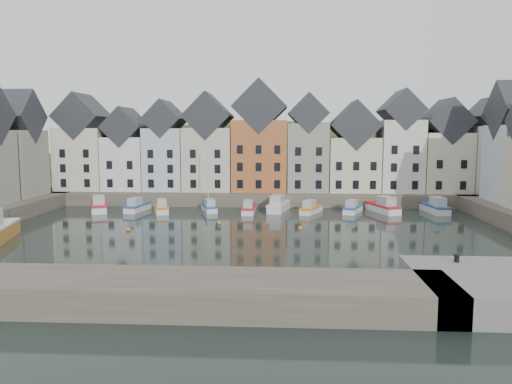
{
  "coord_description": "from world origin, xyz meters",
  "views": [
    {
      "loc": [
        4.2,
        -53.12,
        11.39
      ],
      "look_at": [
        0.73,
        6.0,
        4.31
      ],
      "focal_mm": 35.0,
      "sensor_mm": 36.0,
      "label": 1
    }
  ],
  "objects": [
    {
      "name": "near_wall",
      "position": [
        -10.0,
        -22.0,
        1.0
      ],
      "size": [
        50.0,
        6.0,
        2.0
      ],
      "primitive_type": "cube",
      "color": "#4F463D",
      "rests_on": "ground"
    },
    {
      "name": "boat_f",
      "position": [
        3.26,
        18.76,
        0.8
      ],
      "size": [
        3.54,
        7.29,
        2.69
      ],
      "rotation": [
        0.0,
        0.0,
        -0.2
      ],
      "color": "silver",
      "rests_on": "ground"
    },
    {
      "name": "boat_b",
      "position": [
        -17.27,
        17.37,
        0.67
      ],
      "size": [
        2.67,
        6.05,
        2.24
      ],
      "rotation": [
        0.0,
        0.0,
        -0.15
      ],
      "color": "silver",
      "rests_on": "ground"
    },
    {
      "name": "mooring_buoys",
      "position": [
        -4.0,
        5.33,
        0.15
      ],
      "size": [
        20.5,
        5.5,
        0.5
      ],
      "color": "orange",
      "rests_on": "ground"
    },
    {
      "name": "boat_i",
      "position": [
        18.24,
        18.24,
        0.79
      ],
      "size": [
        4.29,
        7.2,
        2.64
      ],
      "rotation": [
        0.0,
        0.0,
        0.34
      ],
      "color": "silver",
      "rests_on": "ground"
    },
    {
      "name": "mooring_bollard",
      "position": [
        16.73,
        -16.86,
        2.31
      ],
      "size": [
        0.48,
        0.48,
        0.56
      ],
      "color": "black",
      "rests_on": "near_quay"
    },
    {
      "name": "far_terrace",
      "position": [
        3.21,
        28.0,
        8.88
      ],
      "size": [
        72.37,
        8.16,
        17.78
      ],
      "color": "beige",
      "rests_on": "far_quay"
    },
    {
      "name": "boat_a",
      "position": [
        -22.81,
        16.95,
        0.79
      ],
      "size": [
        4.59,
        7.21,
        2.65
      ],
      "rotation": [
        0.0,
        0.0,
        0.39
      ],
      "color": "silver",
      "rests_on": "ground"
    },
    {
      "name": "ground",
      "position": [
        0.0,
        0.0,
        0.0
      ],
      "size": [
        260.0,
        260.0,
        0.0
      ],
      "primitive_type": "plane",
      "color": "black",
      "rests_on": "ground"
    },
    {
      "name": "hillside",
      "position": [
        0.02,
        56.0,
        -17.96
      ],
      "size": [
        153.6,
        70.4,
        64.0
      ],
      "color": "#213018",
      "rests_on": "ground"
    },
    {
      "name": "boat_e",
      "position": [
        -0.96,
        16.55,
        0.64
      ],
      "size": [
        1.78,
        5.63,
        2.16
      ],
      "rotation": [
        0.0,
        0.0,
        0.01
      ],
      "color": "silver",
      "rests_on": "ground"
    },
    {
      "name": "far_quay",
      "position": [
        0.0,
        30.0,
        1.0
      ],
      "size": [
        90.0,
        16.0,
        2.0
      ],
      "primitive_type": "cube",
      "color": "#4F463D",
      "rests_on": "ground"
    },
    {
      "name": "boat_j",
      "position": [
        25.62,
        18.53,
        0.77
      ],
      "size": [
        2.81,
        6.89,
        2.57
      ],
      "rotation": [
        0.0,
        0.0,
        0.11
      ],
      "color": "silver",
      "rests_on": "ground"
    },
    {
      "name": "boat_h",
      "position": [
        13.85,
        17.86,
        0.63
      ],
      "size": [
        3.57,
        5.76,
        2.12
      ],
      "rotation": [
        0.0,
        0.0,
        -0.37
      ],
      "color": "silver",
      "rests_on": "ground"
    },
    {
      "name": "boat_d",
      "position": [
        -6.79,
        17.92,
        0.66
      ],
      "size": [
        3.25,
        5.59,
        10.2
      ],
      "rotation": [
        0.0,
        0.0,
        0.32
      ],
      "color": "silver",
      "rests_on": "ground"
    },
    {
      "name": "boat_g",
      "position": [
        7.88,
        17.11,
        0.64
      ],
      "size": [
        3.72,
        5.79,
        2.13
      ],
      "rotation": [
        0.0,
        0.0,
        -0.39
      ],
      "color": "silver",
      "rests_on": "ground"
    },
    {
      "name": "boat_c",
      "position": [
        -13.48,
        16.55,
        0.66
      ],
      "size": [
        3.42,
        6.0,
        2.2
      ],
      "rotation": [
        0.0,
        0.0,
        0.3
      ],
      "color": "silver",
      "rests_on": "ground"
    }
  ]
}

